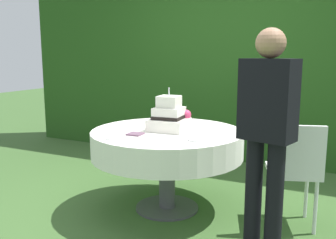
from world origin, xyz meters
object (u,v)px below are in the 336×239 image
object	(u,v)px
serving_plate_left	(114,138)
serving_plate_right	(162,121)
standing_person	(267,129)
serving_plate_near	(197,140)
napkin_stack	(135,134)
garden_chair	(295,166)
cake_table	(167,144)
serving_plate_far	(202,126)
wedding_cake	(170,117)

from	to	relation	value
serving_plate_left	serving_plate_right	world-z (taller)	same
serving_plate_left	standing_person	bearing A→B (deg)	2.26
serving_plate_near	napkin_stack	size ratio (longest dim) A/B	1.21
serving_plate_right	garden_chair	size ratio (longest dim) A/B	0.12
serving_plate_left	garden_chair	xyz separation A→B (m)	(1.35, 0.57, -0.21)
cake_table	serving_plate_far	world-z (taller)	serving_plate_far
serving_plate_far	serving_plate_right	size ratio (longest dim) A/B	1.12
cake_table	napkin_stack	world-z (taller)	napkin_stack
wedding_cake	standing_person	distance (m)	1.07
serving_plate_left	serving_plate_near	bearing A→B (deg)	21.07
wedding_cake	serving_plate_right	world-z (taller)	wedding_cake
cake_table	serving_plate_left	bearing A→B (deg)	-116.43
serving_plate_right	standing_person	size ratio (longest dim) A/B	0.06
cake_table	standing_person	bearing A→B (deg)	-24.42
cake_table	garden_chair	distance (m)	1.11
cake_table	serving_plate_right	distance (m)	0.49
garden_chair	standing_person	world-z (taller)	standing_person
wedding_cake	serving_plate_left	bearing A→B (deg)	-116.66
serving_plate_near	napkin_stack	xyz separation A→B (m)	(-0.55, -0.04, 0.00)
wedding_cake	serving_plate_far	distance (m)	0.37
serving_plate_far	napkin_stack	size ratio (longest dim) A/B	0.93
napkin_stack	standing_person	bearing A→B (deg)	-7.95
standing_person	wedding_cake	bearing A→B (deg)	154.12
serving_plate_near	serving_plate_far	distance (m)	0.58
serving_plate_left	napkin_stack	distance (m)	0.22
wedding_cake	napkin_stack	bearing A→B (deg)	-120.28
serving_plate_left	napkin_stack	world-z (taller)	napkin_stack
wedding_cake	serving_plate_near	world-z (taller)	wedding_cake
serving_plate_left	standing_person	xyz separation A→B (m)	(1.22, 0.05, 0.18)
garden_chair	standing_person	xyz separation A→B (m)	(-0.14, -0.52, 0.39)
wedding_cake	garden_chair	world-z (taller)	wedding_cake
serving_plate_near	serving_plate_right	size ratio (longest dim) A/B	1.46
cake_table	standing_person	distance (m)	1.11
serving_plate_right	standing_person	bearing A→B (deg)	-34.39
napkin_stack	standing_person	distance (m)	1.16
napkin_stack	wedding_cake	bearing A→B (deg)	59.72
serving_plate_right	standing_person	world-z (taller)	standing_person
cake_table	serving_plate_left	xyz separation A→B (m)	(-0.24, -0.49, 0.13)
serving_plate_far	napkin_stack	distance (m)	0.70
standing_person	cake_table	bearing A→B (deg)	155.58
serving_plate_right	napkin_stack	distance (m)	0.68
garden_chair	standing_person	bearing A→B (deg)	-104.53
serving_plate_right	wedding_cake	bearing A→B (deg)	-54.53
cake_table	serving_plate_right	world-z (taller)	serving_plate_right
serving_plate_far	serving_plate_left	distance (m)	0.92
standing_person	serving_plate_near	bearing A→B (deg)	161.63
serving_plate_far	serving_plate_right	distance (m)	0.48
wedding_cake	garden_chair	bearing A→B (deg)	3.10
serving_plate_near	wedding_cake	bearing A→B (deg)	144.01
serving_plate_far	serving_plate_left	world-z (taller)	same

